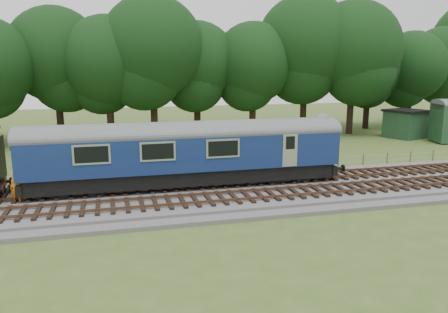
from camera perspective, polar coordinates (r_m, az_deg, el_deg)
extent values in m
plane|color=#3E5720|center=(25.98, 7.88, -4.56)|extent=(120.00, 120.00, 0.00)
cube|color=#4C4C4F|center=(25.94, 7.89, -4.18)|extent=(70.00, 7.00, 0.35)
cube|color=brown|center=(26.46, 7.35, -3.15)|extent=(66.50, 0.07, 0.14)
cube|color=brown|center=(27.76, 6.25, -2.43)|extent=(66.50, 0.07, 0.14)
cube|color=brown|center=(23.81, 10.04, -4.89)|extent=(66.50, 0.07, 0.14)
cube|color=brown|center=(25.07, 8.68, -4.01)|extent=(66.50, 0.07, 0.14)
cube|color=black|center=(25.52, -4.84, -2.32)|extent=(17.46, 2.52, 0.85)
cube|color=navy|center=(25.22, -4.89, 0.83)|extent=(18.00, 2.80, 2.05)
cube|color=yellow|center=(28.21, 13.49, 0.91)|extent=(0.06, 2.74, 1.30)
cube|color=black|center=(27.19, 7.73, -1.96)|extent=(2.60, 2.00, 0.55)
cube|color=black|center=(25.30, -18.37, -3.46)|extent=(2.60, 2.00, 0.55)
imported|color=orange|center=(24.71, -25.52, -3.72)|extent=(0.59, 0.41, 1.56)
cube|color=#1C3E23|center=(49.19, 22.60, 3.85)|extent=(4.09, 4.09, 2.71)
cube|color=black|center=(49.04, 22.73, 5.54)|extent=(4.50, 4.50, 0.22)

